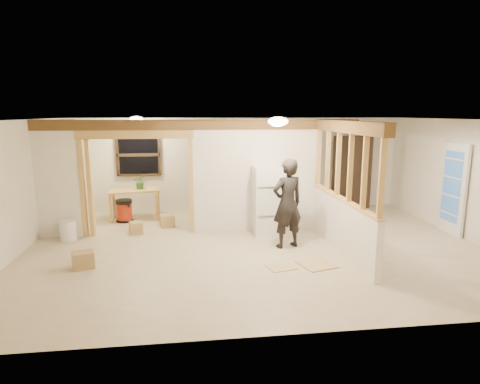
{
  "coord_description": "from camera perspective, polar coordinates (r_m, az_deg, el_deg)",
  "views": [
    {
      "loc": [
        -1.26,
        -7.54,
        2.62
      ],
      "look_at": [
        -0.27,
        0.4,
        1.04
      ],
      "focal_mm": 30.0,
      "sensor_mm": 36.0,
      "label": 1
    }
  ],
  "objects": [
    {
      "name": "floor",
      "position": [
        8.09,
        2.24,
        -7.82
      ],
      "size": [
        9.0,
        6.5,
        0.01
      ],
      "primitive_type": "cube",
      "color": "beige",
      "rests_on": "ground"
    },
    {
      "name": "ceiling",
      "position": [
        7.65,
        2.38,
        10.22
      ],
      "size": [
        9.0,
        6.5,
        0.01
      ],
      "primitive_type": "cube",
      "color": "white"
    },
    {
      "name": "wall_back",
      "position": [
        10.95,
        -0.47,
        3.95
      ],
      "size": [
        9.0,
        0.01,
        2.5
      ],
      "primitive_type": "cube",
      "color": "white",
      "rests_on": "floor"
    },
    {
      "name": "wall_front",
      "position": [
        4.68,
        8.84,
        -6.04
      ],
      "size": [
        9.0,
        0.01,
        2.5
      ],
      "primitive_type": "cube",
      "color": "white",
      "rests_on": "floor"
    },
    {
      "name": "wall_left",
      "position": [
        8.33,
        -29.92,
        0.16
      ],
      "size": [
        0.01,
        6.5,
        2.5
      ],
      "primitive_type": "cube",
      "color": "white",
      "rests_on": "floor"
    },
    {
      "name": "wall_right",
      "position": [
        9.59,
        29.9,
        1.43
      ],
      "size": [
        0.01,
        6.5,
        2.5
      ],
      "primitive_type": "cube",
      "color": "white",
      "rests_on": "floor"
    },
    {
      "name": "partition_left_stub",
      "position": [
        9.28,
        -24.55,
        1.63
      ],
      "size": [
        0.9,
        0.12,
        2.5
      ],
      "primitive_type": "cube",
      "color": "white",
      "rests_on": "floor"
    },
    {
      "name": "partition_center",
      "position": [
        8.97,
        2.32,
        2.34
      ],
      "size": [
        2.8,
        0.12,
        2.5
      ],
      "primitive_type": "cube",
      "color": "white",
      "rests_on": "floor"
    },
    {
      "name": "doorway_frame",
      "position": [
        8.95,
        -14.35,
        1.0
      ],
      "size": [
        2.46,
        0.14,
        2.2
      ],
      "primitive_type": "cube",
      "color": "tan",
      "rests_on": "floor"
    },
    {
      "name": "header_beam_back",
      "position": [
        8.75,
        -5.5,
        9.51
      ],
      "size": [
        7.0,
        0.18,
        0.22
      ],
      "primitive_type": "cube",
      "color": "brown",
      "rests_on": "ceiling"
    },
    {
      "name": "header_beam_right",
      "position": [
        7.7,
        14.86,
        8.98
      ],
      "size": [
        0.18,
        3.3,
        0.22
      ],
      "primitive_type": "cube",
      "color": "brown",
      "rests_on": "ceiling"
    },
    {
      "name": "pony_wall",
      "position": [
        7.98,
        14.19,
        -4.62
      ],
      "size": [
        0.12,
        3.2,
        1.0
      ],
      "primitive_type": "cube",
      "color": "white",
      "rests_on": "floor"
    },
    {
      "name": "stud_partition",
      "position": [
        7.75,
        14.6,
        3.66
      ],
      "size": [
        0.14,
        3.2,
        1.32
      ],
      "primitive_type": "cube",
      "color": "tan",
      "rests_on": "pony_wall"
    },
    {
      "name": "window_back",
      "position": [
        10.85,
        -14.25,
        5.14
      ],
      "size": [
        1.12,
        0.1,
        1.1
      ],
      "primitive_type": "cube",
      "color": "black",
      "rests_on": "wall_back"
    },
    {
      "name": "french_door",
      "position": [
        9.9,
        28.02,
        0.4
      ],
      "size": [
        0.12,
        0.86,
        2.0
      ],
      "primitive_type": "cube",
      "color": "white",
      "rests_on": "floor"
    },
    {
      "name": "ceiling_dome_main",
      "position": [
        7.22,
        5.43,
        9.97
      ],
      "size": [
        0.36,
        0.36,
        0.16
      ],
      "primitive_type": "ellipsoid",
      "color": "#FFEABF",
      "rests_on": "ceiling"
    },
    {
      "name": "ceiling_dome_util",
      "position": [
        9.92,
        -14.53,
        9.98
      ],
      "size": [
        0.32,
        0.32,
        0.14
      ],
      "primitive_type": "ellipsoid",
      "color": "#FFEABF",
      "rests_on": "ceiling"
    },
    {
      "name": "hanging_bulb",
      "position": [
        9.19,
        -11.87,
        8.15
      ],
      "size": [
        0.07,
        0.07,
        0.07
      ],
      "primitive_type": "ellipsoid",
      "color": "#FFD88C",
      "rests_on": "ceiling"
    },
    {
      "name": "refrigerator",
      "position": [
        8.75,
        3.98,
        -1.22
      ],
      "size": [
        0.62,
        0.6,
        1.51
      ],
      "primitive_type": "cube",
      "color": "white",
      "rests_on": "floor"
    },
    {
      "name": "woman",
      "position": [
        7.89,
        6.75,
        -1.64
      ],
      "size": [
        0.74,
        0.6,
        1.77
      ],
      "primitive_type": "imported",
      "rotation": [
        0.0,
        0.0,
        3.45
      ],
      "color": "black",
      "rests_on": "floor"
    },
    {
      "name": "work_table",
      "position": [
        10.37,
        -14.69,
        -1.72
      ],
      "size": [
        1.3,
        0.84,
        0.76
      ],
      "primitive_type": "cube",
      "rotation": [
        0.0,
        0.0,
        0.21
      ],
      "color": "tan",
      "rests_on": "floor"
    },
    {
      "name": "potted_plant",
      "position": [
        10.31,
        -13.98,
        1.42
      ],
      "size": [
        0.35,
        0.31,
        0.36
      ],
      "primitive_type": "imported",
      "rotation": [
        0.0,
        0.0,
        -0.11
      ],
      "color": "#33712A",
      "rests_on": "work_table"
    },
    {
      "name": "shop_vac",
      "position": [
        10.24,
        -16.13,
        -2.53
      ],
      "size": [
        0.53,
        0.53,
        0.56
      ],
      "primitive_type": "cylinder",
      "rotation": [
        0.0,
        0.0,
        0.28
      ],
      "color": "#9D220F",
      "rests_on": "floor"
    },
    {
      "name": "bookshelf",
      "position": [
        11.57,
        15.61,
        2.69
      ],
      "size": [
        1.0,
        0.33,
        2.01
      ],
      "primitive_type": "cube",
      "color": "black",
      "rests_on": "floor"
    },
    {
      "name": "bucket",
      "position": [
        9.17,
        -23.26,
        -5.05
      ],
      "size": [
        0.4,
        0.4,
        0.42
      ],
      "primitive_type": "cylinder",
      "rotation": [
        0.0,
        0.0,
        -0.23
      ],
      "color": "white",
      "rests_on": "floor"
    },
    {
      "name": "box_util_a",
      "position": [
        9.6,
        -10.32,
        -4.03
      ],
      "size": [
        0.37,
        0.34,
        0.28
      ],
      "primitive_type": "cube",
      "rotation": [
        0.0,
        0.0,
        0.2
      ],
      "color": "tan",
      "rests_on": "floor"
    },
    {
      "name": "box_util_b",
      "position": [
        9.22,
        -14.55,
        -4.91
      ],
      "size": [
        0.33,
        0.33,
        0.26
      ],
      "primitive_type": "cube",
      "rotation": [
        0.0,
        0.0,
        0.26
      ],
      "color": "tan",
      "rests_on": "floor"
    },
    {
      "name": "box_front",
      "position": [
        7.49,
        -21.4,
        -8.98
      ],
      "size": [
        0.43,
        0.39,
        0.29
      ],
      "primitive_type": "cube",
      "rotation": [
        0.0,
        0.0,
        0.33
      ],
      "color": "tan",
      "rests_on": "floor"
    },
    {
      "name": "floor_panel_near",
      "position": [
        7.29,
        10.87,
        -10.06
      ],
      "size": [
        0.69,
        0.69,
        0.02
      ],
      "primitive_type": "cube",
      "rotation": [
        0.0,
        0.0,
        0.28
      ],
      "color": "tan",
      "rests_on": "floor"
    },
    {
      "name": "floor_panel_far",
      "position": [
        7.08,
        5.9,
        -10.58
      ],
      "size": [
        0.55,
        0.49,
        0.01
      ],
      "primitive_type": "cube",
      "rotation": [
        0.0,
        0.0,
        0.28
      ],
      "color": "tan",
      "rests_on": "floor"
    }
  ]
}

